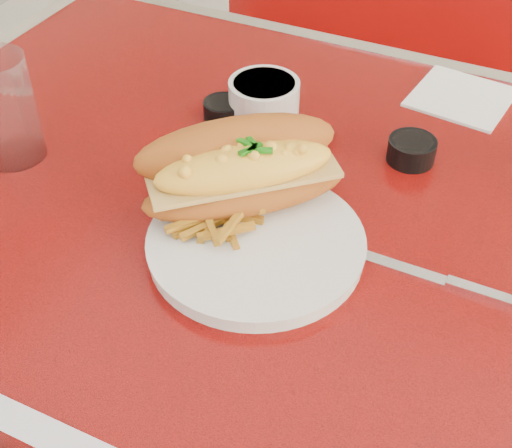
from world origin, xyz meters
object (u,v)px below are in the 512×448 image
at_px(knife, 438,278).
at_px(diner_table, 295,288).
at_px(sauce_cup_right, 412,149).
at_px(mac_hoagie, 241,168).
at_px(sauce_cup_left, 223,109).
at_px(dinner_plate, 256,244).
at_px(fork, 302,212).
at_px(gravy_ramekin, 264,98).
at_px(booth_bench_far, 421,160).
at_px(water_tumbler, 3,109).

bearing_deg(knife, diner_table, 161.51).
bearing_deg(sauce_cup_right, mac_hoagie, -129.73).
relative_size(sauce_cup_left, sauce_cup_right, 0.96).
height_order(dinner_plate, fork, same).
height_order(diner_table, dinner_plate, dinner_plate).
bearing_deg(mac_hoagie, sauce_cup_left, 82.22).
distance_m(diner_table, mac_hoagie, 0.24).
bearing_deg(fork, dinner_plate, 132.06).
distance_m(diner_table, fork, 0.19).
xyz_separation_m(gravy_ramekin, knife, (0.31, -0.21, -0.03)).
bearing_deg(fork, knife, -121.95).
relative_size(booth_bench_far, mac_hoagie, 4.68).
distance_m(dinner_plate, fork, 0.07).
relative_size(booth_bench_far, water_tumbler, 8.51).
bearing_deg(water_tumbler, knife, 1.56).
bearing_deg(diner_table, mac_hoagie, -135.92).
distance_m(dinner_plate, sauce_cup_right, 0.26).
xyz_separation_m(diner_table, sauce_cup_left, (-0.17, 0.11, 0.18)).
xyz_separation_m(dinner_plate, gravy_ramekin, (-0.11, 0.25, 0.02)).
relative_size(dinner_plate, gravy_ramekin, 2.72).
bearing_deg(water_tumbler, sauce_cup_left, 43.17).
height_order(gravy_ramekin, sauce_cup_left, gravy_ramekin).
height_order(dinner_plate, water_tumbler, water_tumbler).
distance_m(dinner_plate, water_tumbler, 0.37).
bearing_deg(dinner_plate, fork, 66.84).
xyz_separation_m(dinner_plate, water_tumbler, (-0.36, 0.03, 0.06)).
height_order(diner_table, knife, knife).
relative_size(gravy_ramekin, sauce_cup_right, 1.53).
bearing_deg(diner_table, booth_bench_far, 90.00).
xyz_separation_m(fork, sauce_cup_right, (0.08, 0.18, -0.00)).
xyz_separation_m(dinner_plate, sauce_cup_left, (-0.16, 0.22, 0.01)).
bearing_deg(sauce_cup_left, fork, -40.41).
distance_m(fork, gravy_ramekin, 0.23).
xyz_separation_m(gravy_ramekin, sauce_cup_right, (0.22, -0.01, -0.01)).
bearing_deg(water_tumbler, gravy_ramekin, 41.16).
xyz_separation_m(booth_bench_far, water_tumbler, (-0.37, -0.89, 0.55)).
xyz_separation_m(dinner_plate, mac_hoagie, (-0.05, 0.06, 0.05)).
height_order(sauce_cup_right, water_tumbler, water_tumbler).
bearing_deg(dinner_plate, knife, 12.44).
distance_m(dinner_plate, gravy_ramekin, 0.28).
distance_m(mac_hoagie, fork, 0.09).
xyz_separation_m(mac_hoagie, gravy_ramekin, (-0.06, 0.20, -0.03)).
xyz_separation_m(dinner_plate, sauce_cup_right, (0.11, 0.24, 0.01)).
relative_size(booth_bench_far, knife, 6.26).
relative_size(diner_table, gravy_ramekin, 11.52).
bearing_deg(sauce_cup_left, water_tumbler, -136.83).
distance_m(mac_hoagie, water_tumbler, 0.32).
bearing_deg(sauce_cup_right, dinner_plate, -114.03).
height_order(mac_hoagie, gravy_ramekin, mac_hoagie).
distance_m(fork, sauce_cup_left, 0.24).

